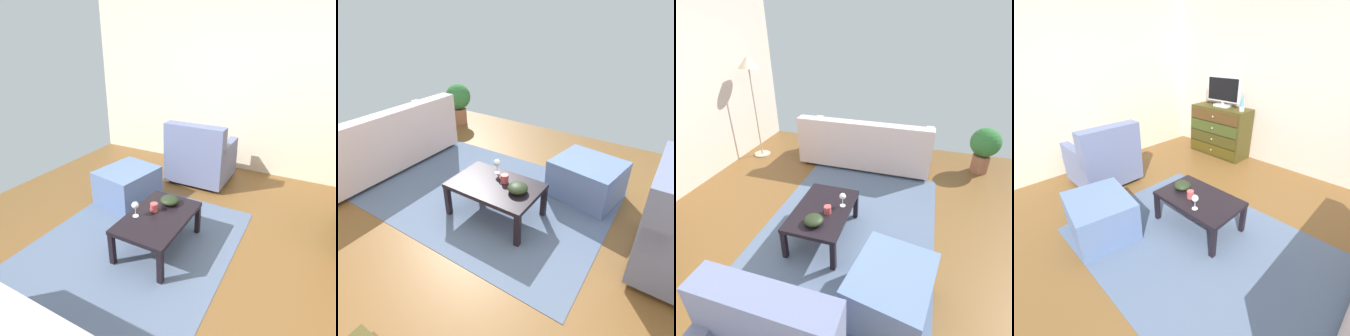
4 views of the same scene
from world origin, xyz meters
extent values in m
cube|color=brown|center=(0.00, 0.00, -0.03)|extent=(5.40, 4.89, 0.05)
cube|color=#4C5C77|center=(0.20, -0.20, 0.00)|extent=(2.60, 1.90, 0.01)
cube|color=black|center=(-0.46, 0.29, 0.16)|extent=(0.05, 0.05, 0.33)
cube|color=black|center=(0.36, 0.29, 0.16)|extent=(0.05, 0.05, 0.33)
cube|color=black|center=(-0.46, -0.22, 0.16)|extent=(0.05, 0.05, 0.33)
cube|color=black|center=(0.36, -0.22, 0.16)|extent=(0.05, 0.05, 0.33)
cube|color=black|center=(-0.05, 0.03, 0.35)|extent=(0.88, 0.57, 0.04)
cylinder|color=silver|center=(0.06, -0.15, 0.37)|extent=(0.06, 0.06, 0.00)
cylinder|color=silver|center=(0.06, -0.15, 0.42)|extent=(0.01, 0.01, 0.09)
sphere|color=silver|center=(0.06, -0.15, 0.49)|extent=(0.07, 0.07, 0.07)
cylinder|color=#B54646|center=(-0.11, -0.04, 0.41)|extent=(0.08, 0.08, 0.08)
torus|color=#B54646|center=(-0.06, -0.04, 0.42)|extent=(0.05, 0.01, 0.05)
ellipsoid|color=black|center=(-0.30, 0.03, 0.41)|extent=(0.19, 0.19, 0.09)
cylinder|color=#332319|center=(2.19, -0.95, 0.03)|extent=(0.05, 0.05, 0.05)
cylinder|color=#332319|center=(2.19, 0.95, 0.03)|extent=(0.05, 0.05, 0.05)
cylinder|color=#332319|center=(1.50, -0.95, 0.03)|extent=(0.05, 0.05, 0.05)
cylinder|color=#332319|center=(1.50, 0.95, 0.03)|extent=(0.05, 0.05, 0.05)
cube|color=#BEAAA9|center=(1.85, 0.00, 0.23)|extent=(0.85, 2.06, 0.35)
cube|color=#BEAAA9|center=(1.52, 0.00, 0.60)|extent=(0.20, 2.06, 0.40)
cube|color=#BEAAA9|center=(1.85, -0.97, 0.50)|extent=(0.81, 0.12, 0.20)
cube|color=#BEAAA9|center=(1.85, 0.97, 0.50)|extent=(0.81, 0.12, 0.20)
cylinder|color=#626259|center=(2.12, 0.00, 0.48)|extent=(0.16, 0.40, 0.16)
cube|color=slate|center=(-1.45, -0.20, 0.66)|extent=(0.20, 0.85, 0.49)
cube|color=slate|center=(-0.70, -0.80, 0.22)|extent=(0.79, 0.71, 0.43)
cylinder|color=#A59E8C|center=(1.56, 1.85, 0.01)|extent=(0.28, 0.28, 0.02)
cylinder|color=#A59E8C|center=(1.56, 1.85, 0.75)|extent=(0.02, 0.02, 1.46)
cone|color=beige|center=(1.56, 1.85, 1.57)|extent=(0.32, 0.32, 0.18)
cylinder|color=brown|center=(2.05, -1.80, 0.14)|extent=(0.26, 0.26, 0.28)
sphere|color=#2D6B33|center=(2.05, -1.80, 0.50)|extent=(0.44, 0.44, 0.44)
camera|label=1|loc=(2.00, 1.24, 1.92)|focal=30.82mm
camera|label=2|loc=(-1.39, 1.88, 1.84)|focal=29.75mm
camera|label=3|loc=(-2.15, -0.86, 2.10)|focal=28.54mm
camera|label=4|loc=(1.34, -1.61, 1.79)|focal=25.28mm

